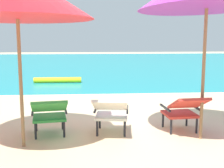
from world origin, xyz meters
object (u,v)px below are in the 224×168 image
Objects in this scene: swim_buoy at (58,80)px; lounge_chair_right at (184,109)px; lounge_chair_center at (111,111)px; lounge_chair_left at (49,113)px.

swim_buoy is 6.17m from lounge_chair_right.
lounge_chair_center reaches higher than swim_buoy.
swim_buoy is 5.66m from lounge_chair_left.
swim_buoy is at bearing 115.31° from lounge_chair_right.
lounge_chair_left is 1.01× the size of lounge_chair_center.
lounge_chair_center is at bearing 1.16° from lounge_chair_left.
lounge_chair_center is 1.20m from lounge_chair_right.
lounge_chair_left is 1.03× the size of lounge_chair_right.
lounge_chair_left is at bearing -85.26° from swim_buoy.
swim_buoy is 5.80m from lounge_chair_center.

